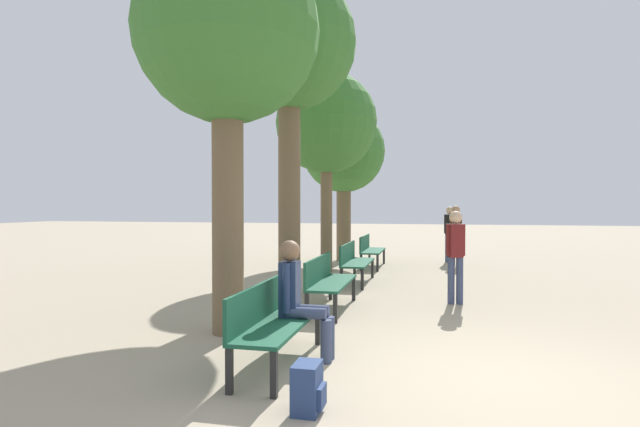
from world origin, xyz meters
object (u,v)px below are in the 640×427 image
at_px(tree_row_1, 289,49).
at_px(pedestrian_near, 450,230).
at_px(bench_row_3, 370,248).
at_px(pedestrian_far, 456,251).
at_px(tree_row_3, 344,153).
at_px(person_seated, 300,296).
at_px(tree_row_2, 326,124).
at_px(bench_row_0, 272,317).
at_px(bench_row_1, 327,278).
at_px(backpack, 308,388).
at_px(tree_row_0, 227,37).
at_px(pedestrian_mid, 456,231).
at_px(bench_row_2, 354,259).

height_order(tree_row_1, pedestrian_near, tree_row_1).
relative_size(bench_row_3, pedestrian_far, 1.14).
bearing_deg(tree_row_1, tree_row_3, 90.00).
bearing_deg(person_seated, tree_row_2, 99.65).
bearing_deg(bench_row_0, pedestrian_near, 77.95).
distance_m(tree_row_1, pedestrian_near, 8.01).
relative_size(bench_row_0, bench_row_1, 1.00).
distance_m(bench_row_3, backpack, 9.86).
xyz_separation_m(tree_row_0, person_seated, (1.24, -0.88, -3.28)).
bearing_deg(bench_row_0, bench_row_3, 90.00).
bearing_deg(tree_row_3, pedestrian_mid, -9.65).
xyz_separation_m(bench_row_2, person_seated, (0.24, -5.53, 0.19)).
relative_size(tree_row_0, tree_row_3, 1.14).
bearing_deg(person_seated, tree_row_1, 107.91).
bearing_deg(tree_row_2, backpack, -79.06).
bearing_deg(bench_row_0, bench_row_1, 90.00).
xyz_separation_m(bench_row_1, person_seated, (0.24, -2.63, 0.19)).
height_order(bench_row_1, bench_row_3, same).
height_order(bench_row_1, tree_row_1, tree_row_1).
xyz_separation_m(bench_row_2, pedestrian_far, (2.10, -1.93, 0.41)).
bearing_deg(tree_row_0, bench_row_3, 82.46).
distance_m(bench_row_0, bench_row_3, 8.72).
bearing_deg(pedestrian_far, bench_row_2, 137.39).
distance_m(bench_row_0, tree_row_2, 8.35).
xyz_separation_m(bench_row_0, pedestrian_mid, (2.36, 9.64, 0.46)).
bearing_deg(backpack, pedestrian_near, 82.39).
distance_m(bench_row_2, tree_row_1, 4.65).
distance_m(person_seated, pedestrian_near, 10.33).
distance_m(bench_row_3, pedestrian_near, 2.83).
bearing_deg(bench_row_0, pedestrian_mid, 76.25).
relative_size(backpack, pedestrian_near, 0.25).
bearing_deg(bench_row_1, backpack, -80.37).
bearing_deg(pedestrian_far, person_seated, -117.22).
bearing_deg(bench_row_3, pedestrian_mid, 21.25).
distance_m(tree_row_2, person_seated, 8.06).
relative_size(bench_row_3, tree_row_3, 0.40).
relative_size(tree_row_2, backpack, 12.55).
relative_size(bench_row_2, person_seated, 1.39).
bearing_deg(pedestrian_mid, tree_row_1, -121.39).
height_order(tree_row_1, tree_row_2, tree_row_1).
distance_m(person_seated, backpack, 1.55).
height_order(bench_row_3, tree_row_0, tree_row_0).
bearing_deg(pedestrian_mid, tree_row_3, 170.35).
bearing_deg(backpack, tree_row_3, 98.46).
bearing_deg(tree_row_0, tree_row_2, 90.00).
distance_m(bench_row_0, bench_row_1, 2.91).
bearing_deg(bench_row_1, tree_row_2, 102.05).
xyz_separation_m(bench_row_3, tree_row_2, (-1.00, -1.12, 3.32)).
height_order(bench_row_2, tree_row_1, tree_row_1).
bearing_deg(tree_row_0, bench_row_2, 77.86).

